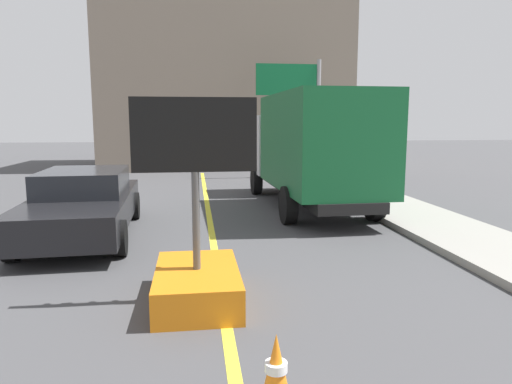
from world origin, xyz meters
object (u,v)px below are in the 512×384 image
pickup_car (84,203)px  highway_guide_sign (301,97)px  box_truck (310,146)px  arrow_board_trailer (197,267)px  traffic_cone_mid_lane (276,373)px

pickup_car → highway_guide_sign: bearing=54.7°
highway_guide_sign → box_truck: bearing=-100.7°
pickup_car → highway_guide_sign: size_ratio=1.03×
arrow_board_trailer → box_truck: box_truck is taller
arrow_board_trailer → box_truck: bearing=64.3°
box_truck → pickup_car: (-5.52, -2.60, -1.02)m
highway_guide_sign → arrow_board_trailer: bearing=-108.2°
pickup_car → traffic_cone_mid_lane: size_ratio=7.61×
traffic_cone_mid_lane → arrow_board_trailer: bearing=104.2°
arrow_board_trailer → highway_guide_sign: 14.68m
arrow_board_trailer → box_truck: 7.43m
highway_guide_sign → traffic_cone_mid_lane: (-3.87, -16.15, -3.09)m
box_truck → traffic_cone_mid_lane: bearing=-105.6°
arrow_board_trailer → highway_guide_sign: (4.50, 13.66, 2.94)m
pickup_car → highway_guide_sign: (6.85, 9.66, 2.72)m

